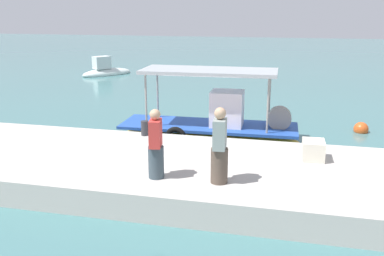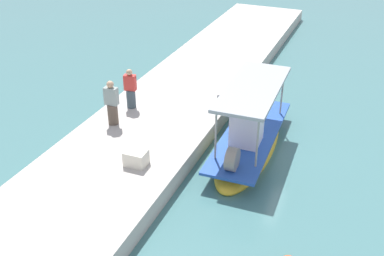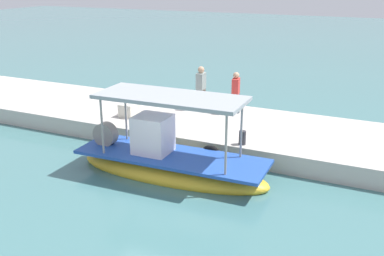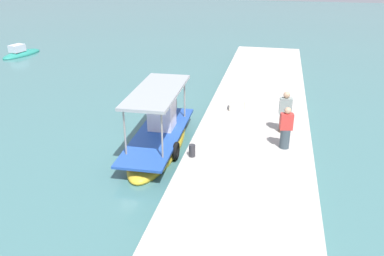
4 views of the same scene
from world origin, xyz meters
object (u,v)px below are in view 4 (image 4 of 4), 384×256
Objects in this scene: marker_buoy at (141,99)px; main_fishing_boat at (159,137)px; cargo_crate at (238,105)px; moored_boat_mid at (21,54)px; fisherman_by_crate at (285,114)px; fisherman_near_bollard at (286,130)px; mooring_bollard at (192,151)px.

main_fishing_boat is at bearing -153.38° from marker_buoy.
moored_boat_mid is at bearing 61.30° from cargo_crate.
fisherman_by_crate is 2.48× the size of cargo_crate.
marker_buoy is at bearing 54.10° from fisherman_near_bollard.
marker_buoy is (5.38, 2.70, -0.33)m from main_fishing_boat.
fisherman_near_bollard reaches higher than marker_buoy.
fisherman_by_crate is at bearing 1.78° from fisherman_near_bollard.
main_fishing_boat is 8.90× the size of cargo_crate.
fisherman_by_crate reaches higher than moored_boat_mid.
fisherman_by_crate reaches higher than fisherman_near_bollard.
fisherman_near_bollard is at bearing -125.90° from marker_buoy.
moored_boat_mid is (12.51, 21.05, -1.35)m from fisherman_by_crate.
cargo_crate reaches higher than moored_boat_mid.
fisherman_by_crate is at bearing -120.72° from moored_boat_mid.
fisherman_near_bollard is 1.52m from fisherman_by_crate.
main_fishing_boat is 11.54× the size of marker_buoy.
marker_buoy is (5.72, 7.89, -1.32)m from fisherman_near_bollard.
marker_buoy is at bearing 61.89° from fisherman_by_crate.
fisherman_near_bollard is 25.37m from moored_boat_mid.
main_fishing_boat is at bearing -130.73° from moored_boat_mid.
fisherman_by_crate reaches higher than mooring_bollard.
main_fishing_boat reaches higher than moored_boat_mid.
marker_buoy is 0.14× the size of moored_boat_mid.
moored_boat_mid is at bearing 56.38° from fisherman_near_bollard.
main_fishing_boat is at bearing 45.19° from mooring_bollard.
cargo_crate reaches higher than mooring_bollard.
main_fishing_boat is 3.59× the size of fisherman_by_crate.
cargo_crate is at bearing 45.14° from fisherman_by_crate.
moored_boat_mid is (15.51, 17.73, -0.77)m from mooring_bollard.
fisherman_near_bollard is 2.32× the size of cargo_crate.
moored_boat_mid is (10.32, 18.86, -0.79)m from cargo_crate.
cargo_crate is 21.51m from moored_boat_mid.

